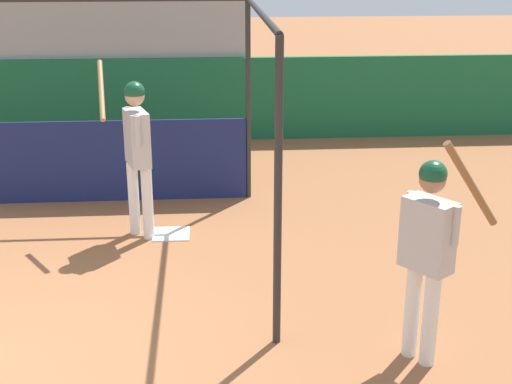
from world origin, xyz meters
The scene contains 6 objects.
outfield_wall centered at (0.00, 7.42, 0.74)m, with size 24.00×0.12×1.48m.
bleacher_section centered at (0.00, 9.08, 1.57)m, with size 5.40×3.20×3.16m.
batting_cage centered at (0.77, 3.52, 1.21)m, with size 3.58×3.94×2.73m.
home_plate centered at (1.49, 2.97, 0.01)m, with size 0.44×0.44×0.02m.
player_batter centered at (1.13, 2.98, 1.16)m, with size 0.65×0.85×2.06m.
player_waiting centered at (3.71, 0.04, 1.07)m, with size 0.68×0.60×2.02m.
Camera 1 is at (1.92, -5.14, 3.37)m, focal length 50.00 mm.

